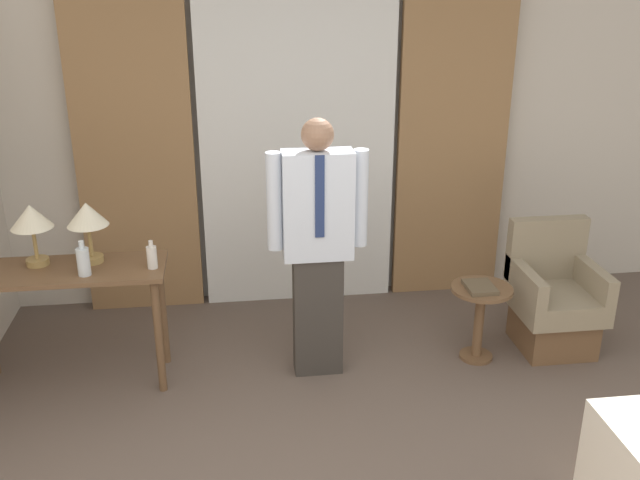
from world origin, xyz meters
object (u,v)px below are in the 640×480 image
(table_lamp_right, at_px, (87,218))
(table_lamp_left, at_px, (31,220))
(side_table, at_px, (480,310))
(bottle_near_edge, at_px, (83,261))
(armchair, at_px, (553,302))
(bottle_by_lamp, at_px, (152,257))
(person, at_px, (318,241))
(desk, at_px, (66,289))
(book, at_px, (480,287))

(table_lamp_right, bearing_deg, table_lamp_left, 180.00)
(table_lamp_left, relative_size, side_table, 0.73)
(bottle_near_edge, distance_m, armchair, 3.15)
(bottle_by_lamp, distance_m, side_table, 2.18)
(bottle_near_edge, bearing_deg, person, 2.25)
(desk, xyz_separation_m, side_table, (2.67, -0.05, -0.30))
(table_lamp_left, height_order, book, table_lamp_left)
(armchair, distance_m, side_table, 0.59)
(bottle_near_edge, relative_size, armchair, 0.25)
(person, xyz_separation_m, side_table, (1.10, 0.01, -0.56))
(desk, height_order, side_table, desk)
(book, bearing_deg, side_table, 46.35)
(table_lamp_left, distance_m, table_lamp_right, 0.33)
(person, xyz_separation_m, armchair, (1.68, 0.12, -0.59))
(bottle_near_edge, relative_size, bottle_by_lamp, 1.22)
(desk, xyz_separation_m, table_lamp_left, (-0.16, 0.09, 0.43))
(bottle_near_edge, bearing_deg, table_lamp_right, 86.42)
(desk, height_order, armchair, armchair)
(table_lamp_right, relative_size, book, 1.71)
(table_lamp_left, height_order, bottle_by_lamp, table_lamp_left)
(desk, xyz_separation_m, person, (1.57, -0.06, 0.26))
(bottle_near_edge, distance_m, side_table, 2.57)
(person, bearing_deg, desk, 177.92)
(person, height_order, side_table, person)
(table_lamp_right, distance_m, side_table, 2.61)
(person, distance_m, side_table, 1.24)
(table_lamp_right, xyz_separation_m, bottle_near_edge, (-0.01, -0.20, -0.20))
(table_lamp_left, bearing_deg, bottle_near_edge, -32.39)
(desk, distance_m, bottle_by_lamp, 0.59)
(desk, height_order, book, desk)
(book, bearing_deg, bottle_by_lamp, 179.49)
(table_lamp_left, distance_m, bottle_near_edge, 0.43)
(armchair, bearing_deg, desk, -178.89)
(desk, distance_m, bottle_near_edge, 0.30)
(side_table, bearing_deg, desk, 178.92)
(desk, relative_size, table_lamp_left, 3.16)
(bottle_near_edge, bearing_deg, side_table, 1.41)
(book, bearing_deg, table_lamp_right, 176.20)
(armchair, bearing_deg, table_lamp_right, 179.52)
(table_lamp_left, bearing_deg, desk, -28.25)
(bottle_near_edge, xyz_separation_m, armchair, (3.09, 0.18, -0.56))
(person, xyz_separation_m, book, (1.08, -0.02, -0.38))
(desk, distance_m, table_lamp_left, 0.47)
(side_table, bearing_deg, table_lamp_right, 176.83)
(table_lamp_right, height_order, side_table, table_lamp_right)
(table_lamp_left, bearing_deg, table_lamp_right, 0.00)
(armchair, xyz_separation_m, book, (-0.60, -0.14, 0.22))
(table_lamp_right, distance_m, bottle_by_lamp, 0.46)
(desk, bearing_deg, person, -2.08)
(desk, height_order, table_lamp_right, table_lamp_right)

